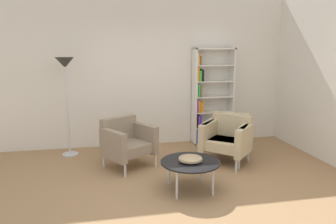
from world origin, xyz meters
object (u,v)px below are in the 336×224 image
Objects in this scene: bookshelf_tall at (209,98)px; armchair_near_window at (227,136)px; decorative_bowl at (190,159)px; armchair_spare_guest at (227,138)px; coffee_table_low at (190,163)px; armchair_by_bookshelf at (127,141)px; floor_lamp_torchiere at (65,74)px.

bookshelf_tall reaches higher than armchair_near_window.
bookshelf_tall is 2.00× the size of armchair_near_window.
armchair_spare_guest is (0.89, 0.92, -0.02)m from decorative_bowl.
coffee_table_low is 2.50× the size of decorative_bowl.
armchair_near_window is at bearing 48.25° from decorative_bowl.
coffee_table_low is 1.41m from armchair_near_window.
armchair_spare_guest and armchair_near_window have the same top height.
decorative_bowl is 1.31m from armchair_by_bookshelf.
armchair_by_bookshelf and armchair_spare_guest have the same top height.
decorative_bowl is (-0.95, -2.07, -0.49)m from bookshelf_tall.
armchair_by_bookshelf is (-1.71, -1.02, -0.51)m from bookshelf_tall.
floor_lamp_torchiere is at bearing 133.80° from decorative_bowl.
bookshelf_tall is 1.14m from armchair_near_window.
armchair_near_window reaches higher than decorative_bowl.
armchair_spare_guest is at bearing 45.92° from decorative_bowl.
decorative_bowl is at bearing -85.77° from armchair_by_bookshelf.
floor_lamp_torchiere is at bearing 110.34° from armchair_by_bookshelf.
coffee_table_low is 1.28m from armchair_spare_guest.
armchair_by_bookshelf is at bearing 125.98° from decorative_bowl.
coffee_table_low is at bearing -94.94° from armchair_near_window.
armchair_spare_guest is at bearing -73.24° from armchair_near_window.
coffee_table_low is at bearing -90.42° from armchair_spare_guest.
decorative_bowl is 0.34× the size of armchair_spare_guest.
armchair_spare_guest is 0.14m from armchair_near_window.
armchair_by_bookshelf is 1.61m from floor_lamp_torchiere.
floor_lamp_torchiere is (-1.74, 1.81, 1.08)m from coffee_table_low.
armchair_spare_guest is at bearing -36.49° from armchair_by_bookshelf.
armchair_spare_guest reaches higher than coffee_table_low.
bookshelf_tall reaches higher than coffee_table_low.
armchair_spare_guest is at bearing -92.75° from bookshelf_tall.
coffee_table_low is 0.46× the size of floor_lamp_torchiere.
armchair_by_bookshelf is at bearing 125.98° from coffee_table_low.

